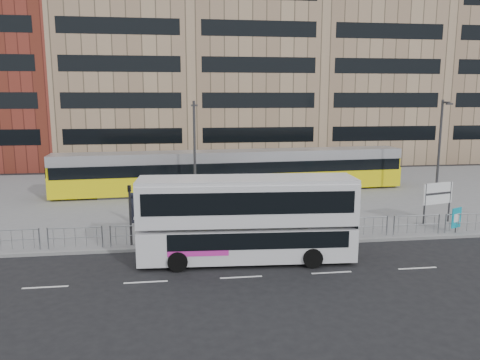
{
  "coord_description": "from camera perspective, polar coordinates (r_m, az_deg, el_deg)",
  "views": [
    {
      "loc": [
        -4.56,
        -22.71,
        7.61
      ],
      "look_at": [
        -0.7,
        6.0,
        2.41
      ],
      "focal_mm": 35.0,
      "sensor_mm": 36.0,
      "label": 1
    }
  ],
  "objects": [
    {
      "name": "pedestrian",
      "position": [
        28.75,
        -12.94,
        -3.27
      ],
      "size": [
        0.44,
        0.67,
        1.81
      ],
      "primitive_type": "imported",
      "rotation": [
        0.0,
        0.0,
        1.58
      ],
      "color": "black",
      "rests_on": "plaza"
    },
    {
      "name": "lamp_post_west",
      "position": [
        32.95,
        -5.56,
        4.0
      ],
      "size": [
        0.45,
        1.04,
        7.16
      ],
      "color": "#2D2D30",
      "rests_on": "plaza"
    },
    {
      "name": "tram",
      "position": [
        36.98,
        -0.82,
        1.1
      ],
      "size": [
        27.67,
        4.32,
        3.25
      ],
      "rotation": [
        0.0,
        0.0,
        0.06
      ],
      "color": "yellow",
      "rests_on": "plaza"
    },
    {
      "name": "pedestrian_barrier",
      "position": [
        25.01,
        7.88,
        -5.29
      ],
      "size": [
        32.07,
        0.07,
        1.1
      ],
      "color": "gray",
      "rests_on": "plaza"
    },
    {
      "name": "building_row",
      "position": [
        57.55,
        -1.58,
        15.45
      ],
      "size": [
        70.4,
        18.4,
        31.2
      ],
      "color": "maroon",
      "rests_on": "ground"
    },
    {
      "name": "ad_panel",
      "position": [
        28.52,
        24.88,
        -4.24
      ],
      "size": [
        0.72,
        0.35,
        1.41
      ],
      "rotation": [
        0.0,
        0.0,
        0.4
      ],
      "color": "#2D2D30",
      "rests_on": "plaza"
    },
    {
      "name": "road_markings",
      "position": [
        20.94,
        8.45,
        -11.23
      ],
      "size": [
        62.0,
        0.12,
        0.01
      ],
      "primitive_type": "cube",
      "color": "white",
      "rests_on": "ground"
    },
    {
      "name": "station_sign",
      "position": [
        30.01,
        22.97,
        -1.72
      ],
      "size": [
        2.08,
        0.61,
        2.44
      ],
      "rotation": [
        0.0,
        0.0,
        0.25
      ],
      "color": "#2D2D30",
      "rests_on": "plaza"
    },
    {
      "name": "ground",
      "position": [
        24.38,
        3.55,
        -8.03
      ],
      "size": [
        120.0,
        120.0,
        0.0
      ],
      "primitive_type": "plane",
      "color": "black",
      "rests_on": "ground"
    },
    {
      "name": "lamp_post_east",
      "position": [
        37.01,
        23.2,
        3.96
      ],
      "size": [
        0.45,
        1.04,
        7.23
      ],
      "color": "#2D2D30",
      "rests_on": "plaza"
    },
    {
      "name": "traffic_light_west",
      "position": [
        24.12,
        -13.27,
        -3.25
      ],
      "size": [
        0.2,
        0.23,
        3.1
      ],
      "rotation": [
        0.0,
        0.0,
        -0.21
      ],
      "color": "#2D2D30",
      "rests_on": "plaza"
    },
    {
      "name": "plaza",
      "position": [
        35.81,
        -0.16,
        -1.98
      ],
      "size": [
        64.0,
        24.0,
        0.15
      ],
      "primitive_type": "cube",
      "color": "slate",
      "rests_on": "ground"
    },
    {
      "name": "double_decker_bus",
      "position": [
        21.64,
        0.83,
        -4.47
      ],
      "size": [
        10.01,
        2.97,
        3.96
      ],
      "rotation": [
        0.0,
        0.0,
        -0.06
      ],
      "color": "silver",
      "rests_on": "ground"
    },
    {
      "name": "kerb",
      "position": [
        24.4,
        3.53,
        -7.83
      ],
      "size": [
        64.0,
        0.25,
        0.17
      ],
      "primitive_type": "cube",
      "color": "gray",
      "rests_on": "ground"
    }
  ]
}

